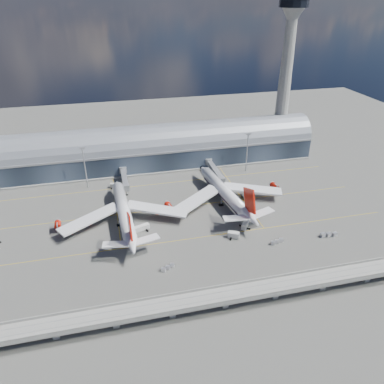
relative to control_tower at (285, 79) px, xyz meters
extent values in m
plane|color=#474744|center=(-85.00, -83.00, -51.64)|extent=(500.00, 500.00, 0.00)
cube|color=gold|center=(-85.00, -93.00, -51.63)|extent=(200.00, 0.25, 0.01)
cube|color=gold|center=(-85.00, -63.00, -51.63)|extent=(200.00, 0.25, 0.01)
cube|color=gold|center=(-85.00, -33.00, -51.63)|extent=(200.00, 0.25, 0.01)
cube|color=gold|center=(-120.00, -53.00, -51.63)|extent=(0.25, 80.00, 0.01)
cube|color=gold|center=(-50.00, -53.00, -51.63)|extent=(0.25, 80.00, 0.01)
cube|color=#1F2834|center=(-85.00, -5.00, -44.64)|extent=(200.00, 28.00, 14.00)
cylinder|color=gray|center=(-85.00, -5.00, -37.64)|extent=(200.00, 28.00, 28.00)
cube|color=gray|center=(-85.00, -19.00, -37.64)|extent=(200.00, 1.00, 1.20)
cube|color=gray|center=(-85.00, -5.00, -51.04)|extent=(200.00, 30.00, 1.20)
cube|color=gray|center=(0.00, 0.00, -47.64)|extent=(18.00, 18.00, 8.00)
cone|color=gray|center=(0.00, 0.00, -6.64)|extent=(10.00, 10.00, 90.00)
cone|color=gray|center=(0.00, 0.00, 40.36)|extent=(16.00, 16.00, 8.00)
cylinder|color=black|center=(0.00, 0.00, 45.36)|extent=(18.00, 18.00, 5.00)
cube|color=gray|center=(-85.00, -138.00, -46.14)|extent=(220.00, 8.50, 1.20)
cube|color=gray|center=(-85.00, -142.00, -45.04)|extent=(220.00, 0.40, 1.20)
cube|color=gray|center=(-85.00, -134.00, -45.04)|extent=(220.00, 0.40, 1.20)
cube|color=gray|center=(-85.00, -139.50, -45.49)|extent=(220.00, 0.12, 0.12)
cube|color=gray|center=(-85.00, -136.50, -45.49)|extent=(220.00, 0.12, 0.12)
cube|color=gray|center=(-145.00, -138.00, -49.14)|extent=(2.20, 2.20, 5.00)
cube|color=gray|center=(-125.00, -138.00, -49.14)|extent=(2.20, 2.20, 5.00)
cube|color=gray|center=(-105.00, -138.00, -49.14)|extent=(2.20, 2.20, 5.00)
cube|color=gray|center=(-85.00, -138.00, -49.14)|extent=(2.20, 2.20, 5.00)
cube|color=gray|center=(-65.00, -138.00, -49.14)|extent=(2.20, 2.20, 5.00)
cube|color=gray|center=(-45.00, -138.00, -49.14)|extent=(2.20, 2.20, 5.00)
cube|color=gray|center=(-25.00, -138.00, -49.14)|extent=(2.20, 2.20, 5.00)
cylinder|color=gray|center=(-135.00, -28.00, -39.14)|extent=(0.70, 0.70, 25.00)
cube|color=gray|center=(-135.00, -28.00, -26.44)|extent=(3.00, 0.40, 1.00)
cylinder|color=gray|center=(-35.00, -28.00, -39.14)|extent=(0.70, 0.70, 25.00)
cube|color=gray|center=(-35.00, -28.00, -26.44)|extent=(3.00, 0.40, 1.00)
cylinder|color=white|center=(-116.76, -69.89, -45.48)|extent=(8.61, 52.93, 6.36)
cone|color=white|center=(-118.02, -40.58, -45.48)|extent=(6.69, 8.21, 6.36)
cone|color=white|center=(-115.42, -101.18, -44.68)|extent=(6.86, 12.19, 6.36)
cube|color=#B81507|center=(-115.54, -98.20, -36.83)|extent=(1.20, 11.90, 13.16)
cube|color=white|center=(-133.29, -72.59, -46.27)|extent=(31.65, 23.09, 2.57)
cube|color=white|center=(-100.05, -71.16, -46.27)|extent=(32.34, 20.99, 2.57)
cylinder|color=#B81507|center=(-133.99, -70.63, -48.06)|extent=(3.39, 5.10, 3.18)
cylinder|color=#B81507|center=(-148.77, -71.26, -48.06)|extent=(3.39, 5.10, 3.18)
cylinder|color=#B81507|center=(-99.52, -69.15, -48.06)|extent=(3.39, 5.10, 3.18)
cylinder|color=#B81507|center=(-84.75, -68.52, -48.06)|extent=(3.39, 5.10, 3.18)
cylinder|color=gray|center=(-117.55, -51.32, -50.15)|extent=(0.50, 0.50, 2.98)
cylinder|color=gray|center=(-119.76, -74.00, -50.15)|extent=(0.60, 0.60, 2.98)
cylinder|color=gray|center=(-113.41, -73.72, -50.15)|extent=(0.60, 0.60, 2.98)
cylinder|color=black|center=(-119.76, -74.00, -51.09)|extent=(2.25, 1.58, 1.49)
cylinder|color=black|center=(-113.41, -73.72, -51.09)|extent=(2.25, 1.58, 1.49)
cylinder|color=white|center=(-61.18, -62.30, -45.32)|extent=(12.61, 52.13, 6.21)
cone|color=white|center=(-64.81, -33.43, -45.32)|extent=(7.23, 9.27, 6.21)
cone|color=white|center=(-57.29, -93.29, -44.47)|extent=(7.76, 13.52, 6.21)
cube|color=#B81507|center=(-57.69, -90.10, -36.33)|extent=(2.34, 12.79, 14.17)
cube|color=white|center=(-77.55, -66.51, -46.18)|extent=(31.33, 25.59, 2.65)
cube|color=white|center=(-44.29, -62.33, -46.18)|extent=(33.22, 19.49, 2.65)
cylinder|color=black|center=(-61.18, -62.30, -47.03)|extent=(11.02, 46.75, 5.28)
cylinder|color=#B81507|center=(-78.43, -64.46, -48.10)|extent=(4.06, 5.74, 3.42)
cylinder|color=#B81507|center=(-93.21, -66.32, -48.10)|extent=(4.06, 5.74, 3.42)
cylinder|color=#B81507|center=(-43.94, -60.13, -48.10)|extent=(4.06, 5.74, 3.42)
cylinder|color=#B81507|center=(-29.16, -58.28, -48.10)|extent=(4.06, 5.74, 3.42)
cylinder|color=gray|center=(-63.46, -44.19, -50.03)|extent=(0.54, 0.54, 3.21)
cylinder|color=gray|center=(-64.05, -66.97, -50.03)|extent=(0.64, 0.64, 3.21)
cylinder|color=gray|center=(-57.25, -66.12, -50.03)|extent=(0.64, 0.64, 3.21)
cylinder|color=black|center=(-64.05, -66.97, -51.05)|extent=(2.54, 1.89, 1.61)
cylinder|color=black|center=(-57.25, -66.12, -51.05)|extent=(2.54, 1.89, 1.61)
cube|color=gray|center=(-113.26, -31.00, -46.44)|extent=(3.00, 24.00, 3.00)
cube|color=gray|center=(-113.26, -43.00, -46.44)|extent=(3.60, 3.60, 3.40)
cylinder|color=gray|center=(-113.26, -19.00, -46.44)|extent=(4.40, 4.40, 4.00)
cylinder|color=gray|center=(-113.26, -43.00, -49.94)|extent=(0.50, 0.50, 3.40)
cylinder|color=black|center=(-113.26, -43.00, -51.29)|extent=(1.40, 0.80, 0.80)
cube|color=gray|center=(-57.68, -33.00, -46.44)|extent=(3.00, 28.00, 3.00)
cube|color=gray|center=(-57.68, -47.00, -46.44)|extent=(3.60, 3.60, 3.40)
cylinder|color=gray|center=(-57.68, -19.00, -46.44)|extent=(4.40, 4.40, 4.00)
cylinder|color=gray|center=(-57.68, -47.00, -49.94)|extent=(0.50, 0.50, 3.40)
cylinder|color=black|center=(-57.68, -47.00, -51.29)|extent=(1.40, 0.80, 0.80)
cube|color=beige|center=(-67.39, -97.01, -49.94)|extent=(5.83, 4.52, 2.75)
cylinder|color=black|center=(-65.87, -96.26, -51.16)|extent=(2.02, 2.80, 0.95)
cylinder|color=black|center=(-68.92, -97.75, -51.16)|extent=(2.02, 2.80, 0.95)
cube|color=beige|center=(-109.23, -80.63, -50.05)|extent=(8.22, 4.77, 2.57)
cylinder|color=black|center=(-106.84, -81.46, -51.19)|extent=(1.66, 2.63, 0.89)
cylinder|color=black|center=(-111.61, -79.79, -51.19)|extent=(1.66, 2.63, 0.89)
cube|color=beige|center=(-59.18, -90.46, -50.09)|extent=(5.25, 5.95, 2.51)
cylinder|color=black|center=(-60.30, -88.99, -51.20)|extent=(2.44, 2.14, 0.87)
cylinder|color=black|center=(-58.07, -91.94, -51.20)|extent=(2.44, 2.14, 0.87)
cube|color=beige|center=(-48.47, -63.04, -49.88)|extent=(2.84, 5.62, 2.85)
cylinder|color=black|center=(-48.58, -61.29, -51.14)|extent=(2.80, 1.15, 0.99)
cylinder|color=black|center=(-48.37, -64.80, -51.14)|extent=(2.80, 1.15, 0.99)
cube|color=beige|center=(-119.35, -31.87, -50.17)|extent=(5.88, 4.08, 2.38)
cylinder|color=black|center=(-117.73, -31.19, -51.22)|extent=(1.65, 2.43, 0.82)
cylinder|color=black|center=(-120.97, -32.56, -51.22)|extent=(1.65, 2.43, 0.82)
cube|color=gray|center=(-104.02, -112.97, -51.42)|extent=(2.51, 2.15, 0.26)
cube|color=silver|center=(-104.02, -112.97, -50.71)|extent=(2.15, 1.93, 1.32)
cube|color=gray|center=(-101.93, -112.03, -51.42)|extent=(2.51, 2.15, 0.26)
cube|color=silver|center=(-101.93, -112.03, -50.71)|extent=(2.15, 1.93, 1.32)
cube|color=gray|center=(-99.84, -111.09, -51.42)|extent=(2.51, 2.15, 0.26)
cube|color=silver|center=(-99.84, -111.09, -50.71)|extent=(2.15, 1.93, 1.32)
cube|color=gray|center=(-51.32, -106.46, -51.40)|extent=(2.54, 2.01, 0.28)
cube|color=silver|center=(-51.32, -106.46, -50.66)|extent=(2.15, 1.82, 1.40)
cube|color=gray|center=(-48.98, -105.85, -51.40)|extent=(2.54, 2.01, 0.28)
cube|color=silver|center=(-48.98, -105.85, -50.66)|extent=(2.15, 1.82, 1.40)
cube|color=gray|center=(-46.64, -105.23, -51.40)|extent=(2.54, 2.01, 0.28)
cube|color=silver|center=(-46.64, -105.23, -50.66)|extent=(2.15, 1.82, 1.40)
cube|color=gray|center=(-25.58, -106.27, -51.36)|extent=(2.94, 2.19, 0.34)
cube|color=silver|center=(-25.58, -106.27, -50.45)|extent=(2.48, 2.01, 1.69)
cube|color=gray|center=(-22.69, -106.71, -51.36)|extent=(2.94, 2.19, 0.34)
cube|color=silver|center=(-22.69, -106.71, -50.45)|extent=(2.48, 2.01, 1.69)
cube|color=gray|center=(-19.79, -107.15, -51.36)|extent=(2.94, 2.19, 0.34)
cube|color=silver|center=(-19.79, -107.15, -50.45)|extent=(2.48, 2.01, 1.69)
camera|label=1|loc=(-120.97, -234.55, 52.61)|focal=35.00mm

